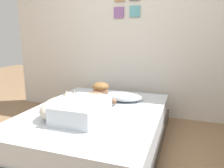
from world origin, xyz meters
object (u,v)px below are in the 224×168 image
bed (96,127)px  dog (59,106)px  coffee_cup (110,100)px  pillow (122,96)px  person_lying (88,104)px  cell_phone (79,119)px

bed → dog: size_ratio=3.38×
dog → coffee_cup: size_ratio=4.60×
coffee_cup → bed: bearing=-104.3°
pillow → coffee_cup: 0.20m
bed → coffee_cup: bearing=75.7°
dog → coffee_cup: (0.38, 0.57, -0.07)m
person_lying → cell_phone: (-0.02, -0.19, -0.10)m
bed → person_lying: 0.33m
person_lying → cell_phone: 0.22m
bed → pillow: (0.18, 0.47, 0.25)m
bed → dog: dog is taller
dog → cell_phone: (0.25, -0.04, -0.10)m
cell_phone → person_lying: bearing=84.8°
pillow → coffee_cup: bearing=-120.5°
dog → pillow: bearing=57.2°
person_lying → bed: bearing=74.2°
bed → pillow: pillow is taller
person_lying → coffee_cup: size_ratio=7.36×
coffee_cup → cell_phone: bearing=-101.8°
pillow → dog: size_ratio=0.90×
pillow → coffee_cup: (-0.10, -0.18, -0.02)m
bed → person_lying: bearing=-105.8°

